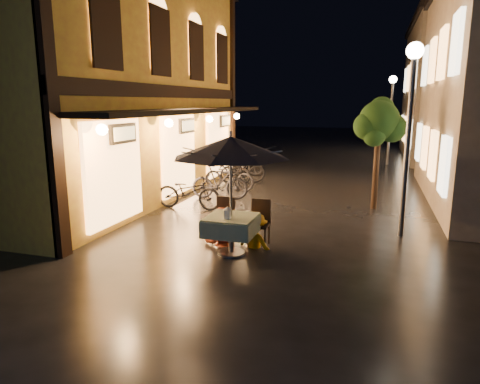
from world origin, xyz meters
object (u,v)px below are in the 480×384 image
(table_lantern, at_px, (228,212))
(person_orange, at_px, (221,208))
(streetlamp_near, at_px, (411,106))
(bicycle_0, at_px, (189,192))
(patio_umbrella, at_px, (231,147))
(cafe_table, at_px, (231,226))
(person_yellow, at_px, (256,214))

(table_lantern, height_order, person_orange, person_orange)
(streetlamp_near, height_order, bicycle_0, streetlamp_near)
(patio_umbrella, bearing_deg, table_lantern, -90.00)
(bicycle_0, bearing_deg, table_lantern, -146.00)
(cafe_table, height_order, table_lantern, table_lantern)
(cafe_table, relative_size, person_orange, 0.64)
(patio_umbrella, relative_size, person_yellow, 1.76)
(table_lantern, xyz_separation_m, bicycle_0, (-2.32, 3.35, -0.41))
(person_orange, bearing_deg, patio_umbrella, 106.46)
(patio_umbrella, distance_m, bicycle_0, 4.24)
(person_yellow, distance_m, bicycle_0, 3.71)
(table_lantern, relative_size, person_yellow, 0.18)
(streetlamp_near, xyz_separation_m, cafe_table, (-3.33, -2.25, -2.33))
(streetlamp_near, xyz_separation_m, table_lantern, (-3.33, -2.45, -2.00))
(cafe_table, distance_m, person_orange, 0.73)
(streetlamp_near, bearing_deg, patio_umbrella, -145.95)
(table_lantern, height_order, person_yellow, person_yellow)
(patio_umbrella, distance_m, person_orange, 1.54)
(person_orange, bearing_deg, streetlamp_near, -175.75)
(streetlamp_near, bearing_deg, bicycle_0, 170.97)
(streetlamp_near, height_order, patio_umbrella, streetlamp_near)
(cafe_table, relative_size, patio_umbrella, 0.40)
(person_orange, bearing_deg, cafe_table, 106.46)
(streetlamp_near, height_order, person_orange, streetlamp_near)
(patio_umbrella, relative_size, table_lantern, 9.84)
(cafe_table, height_order, person_yellow, person_yellow)
(streetlamp_near, relative_size, person_yellow, 3.02)
(streetlamp_near, distance_m, cafe_table, 4.64)
(cafe_table, xyz_separation_m, patio_umbrella, (0.00, 0.00, 1.56))
(person_yellow, bearing_deg, bicycle_0, -28.48)
(cafe_table, bearing_deg, bicycle_0, 126.45)
(table_lantern, bearing_deg, cafe_table, 90.00)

